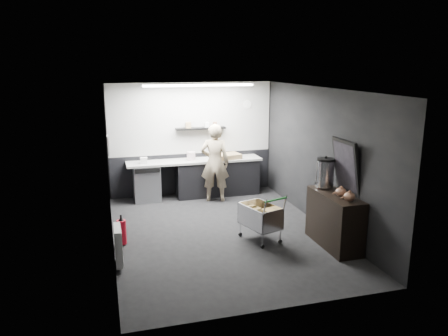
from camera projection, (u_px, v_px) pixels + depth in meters
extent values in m
plane|color=black|center=(222.00, 233.00, 8.30)|extent=(5.50, 5.50, 0.00)
plane|color=silver|center=(221.00, 89.00, 7.67)|extent=(5.50, 5.50, 0.00)
plane|color=black|center=(192.00, 139.00, 10.56)|extent=(5.50, 0.00, 5.50)
plane|color=black|center=(280.00, 212.00, 5.41)|extent=(5.50, 0.00, 5.50)
plane|color=black|center=(109.00, 171.00, 7.46)|extent=(0.00, 5.50, 5.50)
plane|color=black|center=(320.00, 157.00, 8.51)|extent=(0.00, 5.50, 5.50)
cube|color=#AEAFAA|center=(191.00, 118.00, 10.42)|extent=(3.95, 0.02, 1.70)
cube|color=black|center=(192.00, 173.00, 10.74)|extent=(3.95, 0.02, 1.00)
cube|color=black|center=(201.00, 128.00, 10.43)|extent=(1.20, 0.22, 0.04)
cylinder|color=white|center=(247.00, 104.00, 10.71)|extent=(0.20, 0.03, 0.20)
cube|color=white|center=(108.00, 146.00, 8.64)|extent=(0.02, 0.30, 0.40)
cube|color=red|center=(108.00, 142.00, 8.62)|extent=(0.02, 0.22, 0.10)
cube|color=white|center=(118.00, 245.00, 6.87)|extent=(0.10, 0.50, 0.60)
cube|color=white|center=(199.00, 85.00, 9.40)|extent=(2.40, 0.20, 0.04)
cube|color=black|center=(217.00, 178.00, 10.61)|extent=(2.00, 0.56, 0.85)
cube|color=#A1A19D|center=(195.00, 161.00, 10.36)|extent=(3.20, 0.60, 0.05)
cube|color=#9EA0A5|center=(147.00, 183.00, 10.17)|extent=(0.60, 0.58, 0.85)
cube|color=black|center=(147.00, 171.00, 9.80)|extent=(0.56, 0.02, 0.10)
imported|color=beige|center=(215.00, 163.00, 10.03)|extent=(0.76, 0.61, 1.81)
cube|color=silver|center=(260.00, 226.00, 7.91)|extent=(0.69, 0.86, 0.02)
cube|color=silver|center=(248.00, 217.00, 7.81)|extent=(0.25, 0.72, 0.39)
cube|color=silver|center=(272.00, 215.00, 7.93)|extent=(0.25, 0.72, 0.39)
cube|color=silver|center=(268.00, 223.00, 7.53)|extent=(0.47, 0.17, 0.39)
cube|color=silver|center=(254.00, 209.00, 8.21)|extent=(0.47, 0.17, 0.39)
cylinder|color=silver|center=(256.00, 240.00, 7.58)|extent=(0.02, 0.02, 0.26)
cylinder|color=silver|center=(277.00, 238.00, 7.68)|extent=(0.02, 0.02, 0.26)
cylinder|color=silver|center=(244.00, 227.00, 8.20)|extent=(0.02, 0.02, 0.26)
cylinder|color=silver|center=(264.00, 225.00, 8.31)|extent=(0.02, 0.02, 0.26)
cylinder|color=#268B32|center=(269.00, 201.00, 7.37)|extent=(0.47, 0.18, 0.03)
cube|color=olive|center=(253.00, 215.00, 7.93)|extent=(0.28, 0.31, 0.33)
cube|color=olive|center=(269.00, 219.00, 7.81)|extent=(0.26, 0.29, 0.30)
cylinder|color=black|center=(256.00, 246.00, 7.60)|extent=(0.08, 0.05, 0.07)
cylinder|color=black|center=(244.00, 232.00, 8.23)|extent=(0.08, 0.05, 0.07)
cylinder|color=black|center=(277.00, 244.00, 7.71)|extent=(0.08, 0.05, 0.07)
cylinder|color=black|center=(264.00, 230.00, 8.33)|extent=(0.08, 0.05, 0.07)
cube|color=black|center=(334.00, 220.00, 7.62)|extent=(0.47, 1.26, 0.94)
cylinder|color=silver|center=(325.00, 174.00, 7.84)|extent=(0.31, 0.31, 0.48)
cylinder|color=black|center=(326.00, 159.00, 7.78)|extent=(0.31, 0.31, 0.04)
sphere|color=black|center=(326.00, 157.00, 7.77)|extent=(0.05, 0.05, 0.05)
ellipsoid|color=brown|center=(341.00, 192.00, 7.34)|extent=(0.19, 0.19, 0.15)
ellipsoid|color=brown|center=(349.00, 197.00, 7.10)|extent=(0.19, 0.19, 0.15)
cube|color=black|center=(346.00, 166.00, 7.50)|extent=(0.21, 0.73, 0.94)
cube|color=black|center=(345.00, 166.00, 7.49)|extent=(0.15, 0.63, 0.81)
cylinder|color=red|center=(122.00, 232.00, 7.69)|extent=(0.16, 0.16, 0.43)
cone|color=black|center=(121.00, 219.00, 7.63)|extent=(0.11, 0.11, 0.06)
cylinder|color=black|center=(121.00, 217.00, 7.62)|extent=(0.03, 0.03, 0.06)
cube|color=#91774D|center=(228.00, 156.00, 10.50)|extent=(0.64, 0.53, 0.11)
cylinder|color=beige|center=(191.00, 156.00, 10.31)|extent=(0.20, 0.20, 0.20)
cube|color=white|center=(144.00, 160.00, 9.98)|extent=(0.17, 0.14, 0.14)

